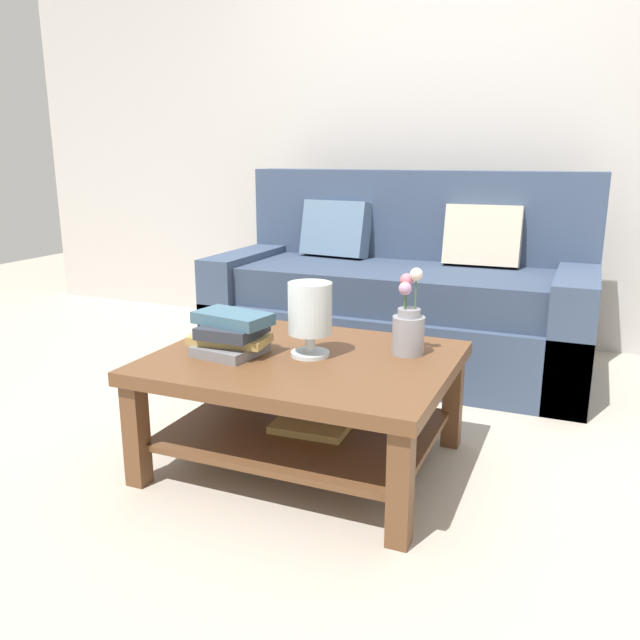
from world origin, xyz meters
TOP-DOWN VIEW (x-y plane):
  - ground_plane at (0.00, 0.00)m, footprint 10.00×10.00m
  - back_wall at (0.00, 1.65)m, footprint 6.40×0.12m
  - couch at (-0.10, 0.91)m, footprint 2.00×0.90m
  - coffee_table at (-0.09, -0.42)m, footprint 1.07×0.86m
  - book_stack_main at (-0.35, -0.50)m, footprint 0.31×0.25m
  - glass_hurricane_vase at (-0.07, -0.41)m, footprint 0.16×0.16m
  - flower_pitcher at (0.25, -0.25)m, footprint 0.12×0.12m

SIDE VIEW (x-z plane):
  - ground_plane at x=0.00m, z-range 0.00..0.00m
  - coffee_table at x=-0.09m, z-range 0.10..0.53m
  - couch at x=-0.10m, z-range -0.17..0.89m
  - book_stack_main at x=-0.35m, z-range 0.43..0.58m
  - flower_pitcher at x=0.25m, z-range 0.37..0.70m
  - glass_hurricane_vase at x=-0.07m, z-range 0.46..0.73m
  - back_wall at x=0.00m, z-range 0.00..2.70m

